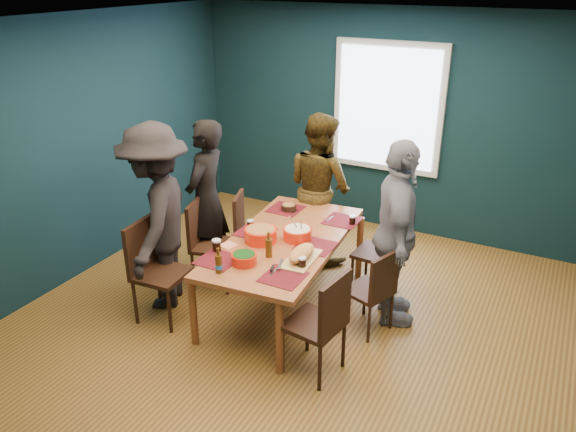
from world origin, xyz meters
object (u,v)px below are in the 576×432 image
chair_right_far (385,248)px  cutting_board (301,254)px  person_far_left (206,199)px  chair_left_far (248,226)px  person_near_left (158,218)px  chair_left_near (152,263)px  person_right (396,235)px  chair_left_mid (206,237)px  dining_table (285,246)px  bowl_salad (261,234)px  bowl_herbs (244,258)px  person_back (320,187)px  chair_right_near (323,318)px  chair_right_mid (375,286)px  bowl_dumpling (298,233)px

chair_right_far → cutting_board: chair_right_far is taller
chair_right_far → person_far_left: bearing=-162.1°
chair_left_far → person_near_left: person_near_left is taller
chair_left_near → cutting_board: bearing=12.1°
person_right → chair_left_mid: bearing=75.1°
dining_table → person_far_left: size_ratio=1.19×
bowl_salad → bowl_herbs: size_ratio=1.38×
person_back → bowl_herbs: person_back is taller
dining_table → chair_left_mid: size_ratio=2.19×
chair_left_near → chair_right_near: (1.77, -0.05, -0.02)m
chair_left_far → chair_right_mid: (1.65, -0.53, -0.02)m
cutting_board → chair_right_far: bearing=62.0°
chair_left_mid → person_near_left: person_near_left is taller
chair_left_near → person_back: bearing=61.1°
chair_left_mid → person_back: person_back is taller
chair_right_mid → chair_right_near: 0.78m
bowl_salad → chair_left_near: bearing=-145.9°
chair_left_near → person_far_left: 1.00m
chair_right_mid → person_far_left: person_far_left is taller
person_right → bowl_dumpling: bearing=82.5°
chair_right_far → chair_right_mid: size_ratio=1.09×
person_far_left → person_near_left: size_ratio=0.93×
chair_left_mid → cutting_board: chair_left_mid is taller
bowl_dumpling → chair_right_mid: bearing=-3.8°
chair_right_near → bowl_salad: 1.14m
bowl_salad → person_right: bearing=20.4°
chair_left_near → person_far_left: (-0.04, 0.96, 0.28)m
chair_right_mid → chair_right_far: bearing=121.9°
chair_right_far → chair_right_mid: chair_right_far is taller
chair_left_far → cutting_board: size_ratio=1.51×
chair_left_far → cutting_board: 1.38m
chair_left_mid → chair_right_mid: chair_left_mid is taller
person_right → cutting_board: person_right is taller
chair_left_far → chair_left_mid: 0.54m
chair_left_mid → person_right: (1.92, 0.27, 0.34)m
person_right → person_near_left: 2.23m
person_far_left → person_back: bearing=127.5°
chair_right_far → cutting_board: 1.12m
chair_right_mid → bowl_dumpling: size_ratio=3.03×
person_near_left → bowl_dumpling: person_near_left is taller
chair_left_near → person_right: size_ratio=0.55×
bowl_salad → bowl_dumpling: bearing=33.8°
chair_right_far → person_near_left: (-1.89, -1.14, 0.39)m
chair_left_far → person_far_left: person_far_left is taller
chair_left_mid → person_back: (0.76, 1.14, 0.30)m
cutting_board → person_far_left: bearing=154.4°
chair_left_mid → cutting_board: bearing=-29.8°
chair_left_far → chair_right_near: (1.48, -1.28, 0.04)m
bowl_dumpling → cutting_board: bearing=-58.8°
chair_right_mid → cutting_board: 0.74m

